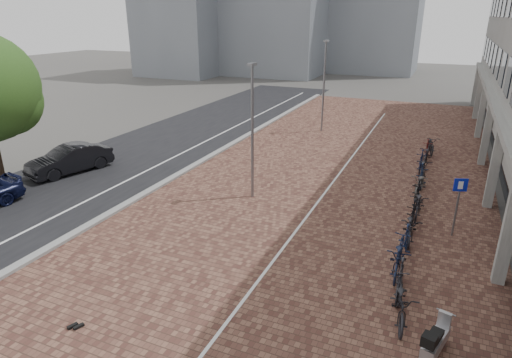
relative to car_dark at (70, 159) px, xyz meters
name	(u,v)px	position (x,y,z in m)	size (l,w,h in m)	color
ground	(175,285)	(10.41, -6.27, -0.69)	(140.00, 140.00, 0.00)	#474442
plaza_brick	(338,170)	(12.41, 5.73, -0.68)	(14.50, 42.00, 0.04)	brown
street_asphalt	(161,146)	(1.41, 5.73, -0.68)	(8.00, 50.00, 0.03)	black
curb	(217,153)	(5.31, 5.73, -0.62)	(0.35, 42.00, 0.14)	gray
lane_line	(189,150)	(3.41, 5.73, -0.67)	(0.12, 44.00, 0.00)	white
parking_line	(342,170)	(12.61, 5.73, -0.65)	(0.10, 30.00, 0.00)	white
car_dark	(70,159)	(0.00, 0.00, 0.00)	(1.46, 4.18, 1.38)	black
shoes	(75,327)	(9.14, -8.94, -0.64)	(0.36, 0.30, 0.09)	black
scooter_front	(436,339)	(17.60, -6.27, -0.20)	(0.44, 1.42, 0.98)	#A6A6AB
parking_sign	(458,199)	(17.91, 0.34, 0.80)	(0.45, 0.20, 2.25)	slate
lamp_near	(252,134)	(9.79, 0.77, 2.16)	(0.12, 0.12, 5.70)	slate
lamp_far	(324,88)	(9.43, 13.21, 2.29)	(0.12, 0.12, 5.97)	slate
bike_row	(418,193)	(16.50, 2.78, -0.17)	(1.20, 18.15, 1.05)	black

